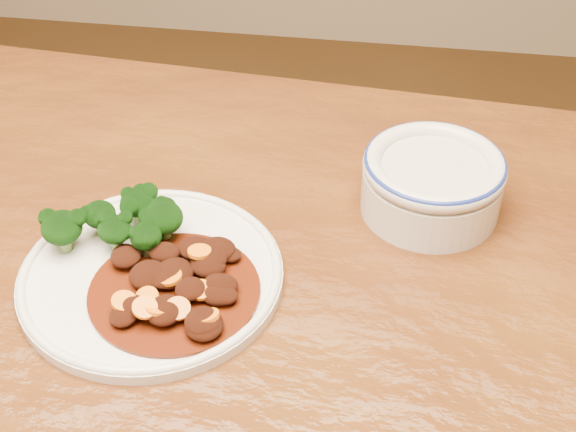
# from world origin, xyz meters

# --- Properties ---
(dining_table) EXTENTS (1.56, 1.01, 0.75)m
(dining_table) POSITION_xyz_m (0.00, 0.00, 0.67)
(dining_table) COLOR #5B3310
(dining_table) RESTS_ON ground
(dinner_plate) EXTENTS (0.24, 0.24, 0.01)m
(dinner_plate) POSITION_xyz_m (-0.03, 0.08, 0.76)
(dinner_plate) COLOR silver
(dinner_plate) RESTS_ON dining_table
(broccoli_florets) EXTENTS (0.12, 0.08, 0.04)m
(broccoli_florets) POSITION_xyz_m (-0.07, 0.11, 0.78)
(broccoli_florets) COLOR #76A455
(broccoli_florets) RESTS_ON dinner_plate
(mince_stew) EXTENTS (0.15, 0.15, 0.03)m
(mince_stew) POSITION_xyz_m (0.00, 0.06, 0.77)
(mince_stew) COLOR #481707
(mince_stew) RESTS_ON dinner_plate
(dip_bowl) EXTENTS (0.14, 0.14, 0.06)m
(dip_bowl) POSITION_xyz_m (0.21, 0.22, 0.78)
(dip_bowl) COLOR beige
(dip_bowl) RESTS_ON dining_table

